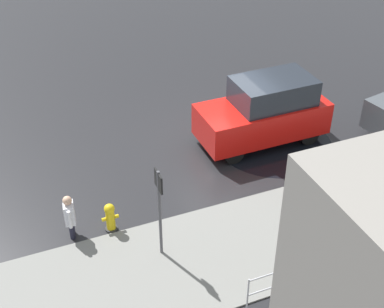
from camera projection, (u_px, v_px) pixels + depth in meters
The scene contains 7 objects.
ground_plane at pixel (222, 144), 16.43m from camera, with size 60.00×60.00×0.00m, color black.
kerb_strip at pixel (294, 230), 13.22m from camera, with size 24.00×3.20×0.04m, color slate.
moving_hatchback at pixel (265, 111), 16.05m from camera, with size 3.92×1.74×2.06m.
fire_hydrant at pixel (110, 217), 13.05m from camera, with size 0.42×0.31×0.80m.
pedestrian at pixel (70, 214), 12.71m from camera, with size 0.29×0.56×1.22m.
sign_post at pixel (159, 202), 11.70m from camera, with size 0.07×0.44×2.40m.
puddle_patch at pixel (273, 143), 16.48m from camera, with size 3.61×3.61×0.01m, color black.
Camera 1 is at (6.05, 12.31, 9.08)m, focal length 50.00 mm.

